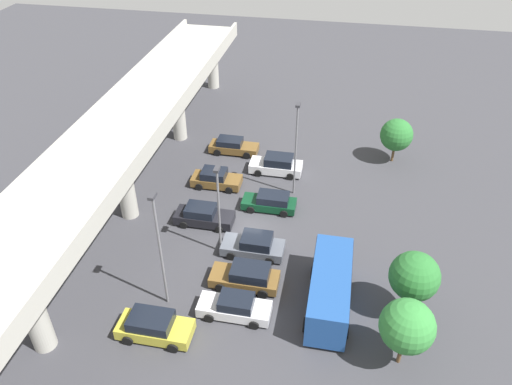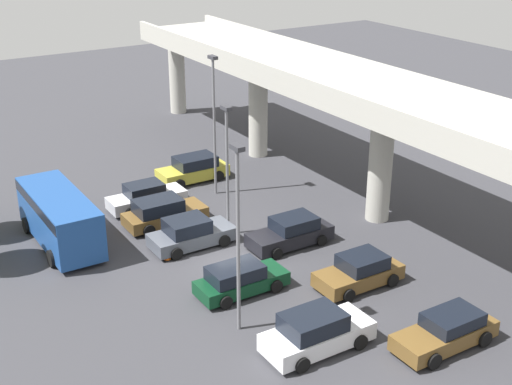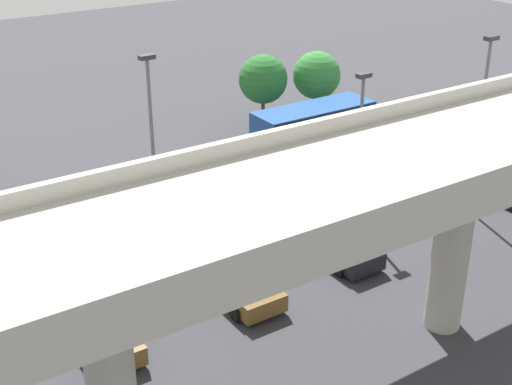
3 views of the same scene
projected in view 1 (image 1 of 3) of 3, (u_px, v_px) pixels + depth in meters
ground_plane at (249, 230)px, 39.35m from camera, size 112.38×112.38×0.00m
highway_overpass at (118, 146)px, 37.12m from camera, size 53.81×6.26×8.10m
parked_car_0 at (154, 326)px, 30.56m from camera, size 2.20×4.62×1.65m
parked_car_1 at (235, 307)px, 31.92m from camera, size 1.98×4.70×1.57m
parked_car_2 at (247, 276)px, 34.06m from camera, size 2.19×4.71×1.62m
parked_car_3 at (254, 246)px, 36.68m from camera, size 2.24×4.59×1.63m
parked_car_4 at (203, 216)px, 39.61m from camera, size 2.10×4.67×1.60m
parked_car_5 at (270, 202)px, 41.15m from camera, size 2.00×4.44×1.48m
parked_car_6 at (216, 179)px, 43.91m from camera, size 2.13×4.35×1.57m
parked_car_7 at (277, 165)px, 45.62m from camera, size 2.21×4.76×1.73m
parked_car_8 at (233, 146)px, 48.58m from camera, size 2.02×4.71×1.49m
shuttle_bus at (330, 287)px, 32.02m from camera, size 7.51×2.80×2.84m
lamp_post_near_aisle at (159, 244)px, 30.30m from camera, size 0.70×0.35×8.79m
lamp_post_mid_lot at (296, 144)px, 40.55m from camera, size 0.70×0.35×8.48m
lamp_post_by_overpass at (219, 204)px, 34.77m from camera, size 0.70×0.35×7.38m
tree_front_left at (407, 326)px, 27.64m from camera, size 3.14×3.14×4.71m
tree_front_centre at (414, 276)px, 30.50m from camera, size 3.12×3.12×4.91m
tree_front_right at (397, 135)px, 46.10m from camera, size 3.01×3.01×4.32m
traffic_cone at (279, 246)px, 37.26m from camera, size 0.44×0.44×0.70m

